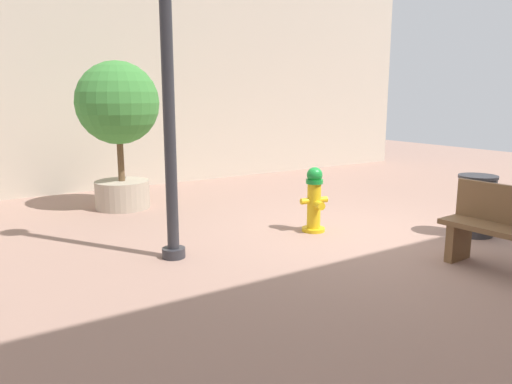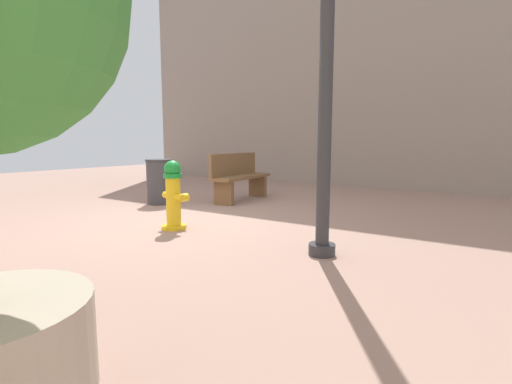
{
  "view_description": "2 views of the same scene",
  "coord_description": "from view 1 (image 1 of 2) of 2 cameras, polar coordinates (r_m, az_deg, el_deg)",
  "views": [
    {
      "loc": [
        -4.66,
        4.82,
        1.94
      ],
      "look_at": [
        0.62,
        1.4,
        0.69
      ],
      "focal_mm": 34.37,
      "sensor_mm": 36.0,
      "label": 1
    },
    {
      "loc": [
        4.26,
        4.11,
        1.19
      ],
      "look_at": [
        0.1,
        1.38,
        0.52
      ],
      "focal_mm": 26.49,
      "sensor_mm": 36.0,
      "label": 2
    }
  ],
  "objects": [
    {
      "name": "street_lamp",
      "position": [
        5.8,
        -10.39,
        17.25
      ],
      "size": [
        0.36,
        0.36,
        4.16
      ],
      "color": "#2D2D33",
      "rests_on": "ground_plane"
    },
    {
      "name": "planter_tree",
      "position": [
        8.67,
        -15.73,
        8.57
      ],
      "size": [
        1.39,
        1.39,
        2.51
      ],
      "color": "tan",
      "rests_on": "ground_plane"
    },
    {
      "name": "trash_bin",
      "position": [
        7.49,
        24.2,
        -1.42
      ],
      "size": [
        0.52,
        0.52,
        0.85
      ],
      "color": "#38383D",
      "rests_on": "ground_plane"
    },
    {
      "name": "ground_plane",
      "position": [
        6.98,
        12.61,
        -5.19
      ],
      "size": [
        23.4,
        23.4,
        0.0
      ],
      "primitive_type": "plane",
      "color": "#9E7A6B"
    },
    {
      "name": "fire_hydrant",
      "position": [
        7.06,
        6.79,
        -0.86
      ],
      "size": [
        0.4,
        0.43,
        0.94
      ],
      "color": "gold",
      "rests_on": "ground_plane"
    }
  ]
}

